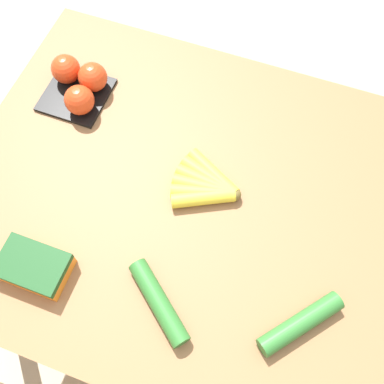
{
  "coord_description": "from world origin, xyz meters",
  "views": [
    {
      "loc": [
        -0.16,
        0.45,
        1.77
      ],
      "look_at": [
        0.0,
        0.0,
        0.78
      ],
      "focal_mm": 42.0,
      "sensor_mm": 36.0,
      "label": 1
    }
  ],
  "objects_px": {
    "banana_bunch": "(207,186)",
    "cucumber_far": "(301,324)",
    "carrot_bag": "(34,266)",
    "cucumber_near": "(159,302)",
    "tomato_pack": "(79,84)"
  },
  "relations": [
    {
      "from": "banana_bunch",
      "to": "cucumber_far",
      "type": "bearing_deg",
      "value": 140.63
    },
    {
      "from": "cucumber_far",
      "to": "carrot_bag",
      "type": "bearing_deg",
      "value": 8.19
    },
    {
      "from": "carrot_bag",
      "to": "cucumber_far",
      "type": "height_order",
      "value": "carrot_bag"
    },
    {
      "from": "cucumber_far",
      "to": "cucumber_near",
      "type": "bearing_deg",
      "value": 11.59
    },
    {
      "from": "cucumber_far",
      "to": "tomato_pack",
      "type": "bearing_deg",
      "value": -29.23
    },
    {
      "from": "banana_bunch",
      "to": "cucumber_near",
      "type": "relative_size",
      "value": 0.96
    },
    {
      "from": "tomato_pack",
      "to": "carrot_bag",
      "type": "relative_size",
      "value": 1.12
    },
    {
      "from": "carrot_bag",
      "to": "tomato_pack",
      "type": "bearing_deg",
      "value": -75.51
    },
    {
      "from": "carrot_bag",
      "to": "cucumber_near",
      "type": "xyz_separation_m",
      "value": [
        -0.3,
        -0.02,
        -0.01
      ]
    },
    {
      "from": "banana_bunch",
      "to": "tomato_pack",
      "type": "xyz_separation_m",
      "value": [
        0.43,
        -0.16,
        0.02
      ]
    },
    {
      "from": "tomato_pack",
      "to": "cucumber_far",
      "type": "relative_size",
      "value": 0.94
    },
    {
      "from": "banana_bunch",
      "to": "cucumber_near",
      "type": "height_order",
      "value": "cucumber_near"
    },
    {
      "from": "cucumber_far",
      "to": "banana_bunch",
      "type": "bearing_deg",
      "value": -39.37
    },
    {
      "from": "tomato_pack",
      "to": "carrot_bag",
      "type": "height_order",
      "value": "tomato_pack"
    },
    {
      "from": "banana_bunch",
      "to": "tomato_pack",
      "type": "relative_size",
      "value": 1.03
    }
  ]
}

